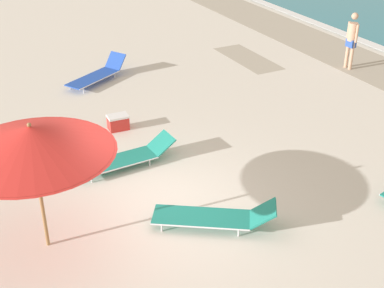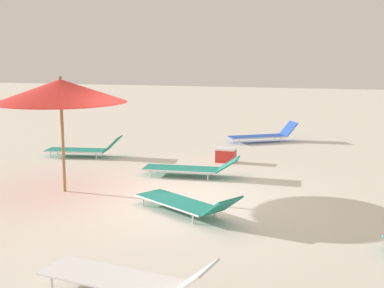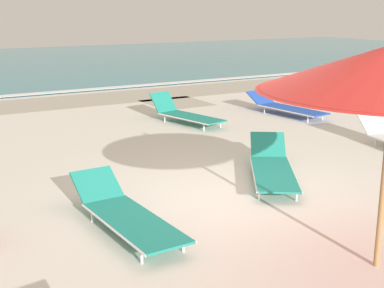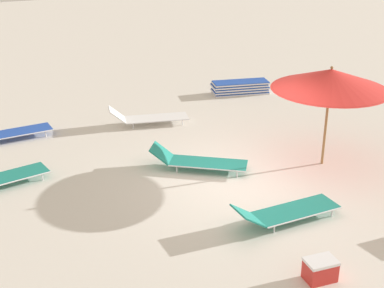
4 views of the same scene
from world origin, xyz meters
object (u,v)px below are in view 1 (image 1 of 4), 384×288
object	(u,v)px
beach_umbrella	(32,140)
sun_lounger_mid_beach_solo	(214,216)
cooler_box	(118,122)
beachgoer_wading_adult	(352,37)
sun_lounger_near_water_left	(98,74)
sun_lounger_beside_umbrella	(126,157)

from	to	relation	value
beach_umbrella	sun_lounger_mid_beach_solo	size ratio (longest dim) A/B	1.20
sun_lounger_mid_beach_solo	cooler_box	world-z (taller)	sun_lounger_mid_beach_solo
cooler_box	beachgoer_wading_adult	bearing A→B (deg)	-171.67
sun_lounger_near_water_left	beachgoer_wading_adult	size ratio (longest dim) A/B	1.21
sun_lounger_beside_umbrella	sun_lounger_mid_beach_solo	world-z (taller)	sun_lounger_mid_beach_solo
beach_umbrella	sun_lounger_near_water_left	world-z (taller)	beach_umbrella
sun_lounger_mid_beach_solo	beachgoer_wading_adult	size ratio (longest dim) A/B	1.23
beachgoer_wading_adult	sun_lounger_mid_beach_solo	bearing A→B (deg)	-55.63
sun_lounger_near_water_left	sun_lounger_mid_beach_solo	xyz separation A→B (m)	(7.74, -0.38, -0.01)
sun_lounger_beside_umbrella	sun_lounger_near_water_left	xyz separation A→B (m)	(-5.01, 1.02, 0.01)
beach_umbrella	cooler_box	bearing A→B (deg)	144.11
sun_lounger_mid_beach_solo	sun_lounger_beside_umbrella	bearing A→B (deg)	-133.81
sun_lounger_beside_umbrella	cooler_box	world-z (taller)	sun_lounger_beside_umbrella
cooler_box	sun_lounger_mid_beach_solo	bearing A→B (deg)	95.48
sun_lounger_mid_beach_solo	cooler_box	size ratio (longest dim) A/B	4.21
sun_lounger_near_water_left	beachgoer_wading_adult	xyz separation A→B (m)	(2.55, 7.36, 0.78)
beachgoer_wading_adult	cooler_box	size ratio (longest dim) A/B	3.41
beachgoer_wading_adult	cooler_box	distance (m)	8.00
sun_lounger_beside_umbrella	sun_lounger_mid_beach_solo	distance (m)	2.80
cooler_box	beach_umbrella	bearing A→B (deg)	57.27
sun_lounger_beside_umbrella	beachgoer_wading_adult	world-z (taller)	beachgoer_wading_adult
beach_umbrella	sun_lounger_beside_umbrella	bearing A→B (deg)	130.95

